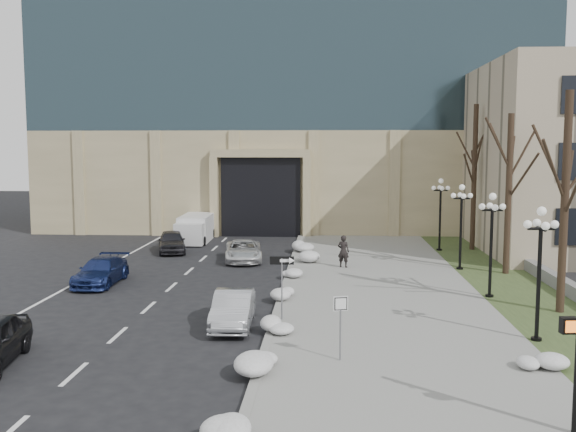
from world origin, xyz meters
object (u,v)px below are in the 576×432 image
object	(u,v)px
one_way_sign	(286,268)
lamppost_b	(492,231)
keep_sign	(341,314)
car_d	(243,251)
lamppost_d	(440,205)
pedestrian	(343,251)
lamppost_a	(540,256)
box_truck	(195,229)
car_c	(101,271)
car_b	(233,309)
car_e	(172,241)
lamppost_c	(461,215)

from	to	relation	value
one_way_sign	lamppost_b	distance (m)	9.93
keep_sign	lamppost_b	distance (m)	11.46
car_d	lamppost_d	xyz separation A→B (m)	(12.24, 4.22, 2.44)
pedestrian	lamppost_d	world-z (taller)	lamppost_d
lamppost_a	lamppost_d	bearing A→B (deg)	90.00
keep_sign	pedestrian	bearing A→B (deg)	74.28
box_truck	lamppost_a	distance (m)	28.62
car_c	lamppost_b	xyz separation A→B (m)	(18.43, -1.95, 2.42)
car_b	lamppost_b	world-z (taller)	lamppost_b
lamppost_d	car_c	bearing A→B (deg)	-149.07
car_d	keep_sign	xyz separation A→B (m)	(5.40, -17.85, 0.96)
pedestrian	keep_sign	bearing A→B (deg)	107.21
one_way_sign	lamppost_d	bearing A→B (deg)	61.00
lamppost_d	lamppost_b	bearing A→B (deg)	-90.00
car_e	pedestrian	size ratio (longest dim) A/B	2.31
car_e	lamppost_d	distance (m)	17.49
car_b	car_c	size ratio (longest dim) A/B	0.91
car_d	pedestrian	bearing A→B (deg)	-28.29
car_c	lamppost_c	bearing A→B (deg)	13.95
car_e	car_b	bearing A→B (deg)	-83.87
box_truck	car_b	bearing A→B (deg)	-76.04
lamppost_a	lamppost_b	distance (m)	6.50
car_c	keep_sign	world-z (taller)	keep_sign
car_c	lamppost_d	distance (m)	21.63
pedestrian	lamppost_b	size ratio (longest dim) A/B	0.38
lamppost_d	lamppost_a	bearing A→B (deg)	-90.00
one_way_sign	box_truck	bearing A→B (deg)	108.48
pedestrian	lamppost_c	xyz separation A→B (m)	(6.37, -0.11, 2.05)
keep_sign	lamppost_d	world-z (taller)	lamppost_d
car_b	pedestrian	bearing A→B (deg)	66.86
lamppost_c	keep_sign	bearing A→B (deg)	-113.69
one_way_sign	car_d	bearing A→B (deg)	102.34
pedestrian	car_b	bearing A→B (deg)	88.17
keep_sign	car_d	bearing A→B (deg)	92.83
lamppost_d	one_way_sign	bearing A→B (deg)	-116.89
car_d	box_truck	size ratio (longest dim) A/B	0.77
car_c	box_truck	distance (m)	14.76
car_d	box_truck	world-z (taller)	box_truck
lamppost_b	car_c	bearing A→B (deg)	173.95
car_b	one_way_sign	world-z (taller)	one_way_sign
lamppost_a	lamppost_d	world-z (taller)	same
car_d	pedestrian	world-z (taller)	pedestrian
box_truck	lamppost_b	size ratio (longest dim) A/B	1.23
car_d	lamppost_a	xyz separation A→B (m)	(12.24, -15.28, 2.44)
car_b	lamppost_c	distance (m)	16.03
lamppost_c	lamppost_d	size ratio (longest dim) A/B	1.00
keep_sign	lamppost_a	distance (m)	7.45
car_d	lamppost_b	bearing A→B (deg)	-43.66
lamppost_a	lamppost_b	world-z (taller)	same
car_c	keep_sign	bearing A→B (deg)	-43.46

